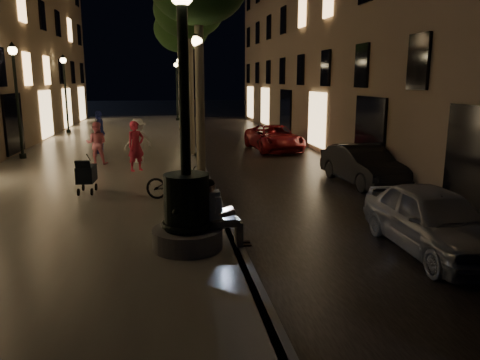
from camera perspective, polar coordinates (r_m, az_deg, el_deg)
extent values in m
plane|color=black|center=(22.25, -5.50, 3.06)|extent=(120.00, 120.00, 0.00)
cube|color=black|center=(22.63, 2.11, 3.29)|extent=(6.00, 45.00, 0.02)
cube|color=slate|center=(22.34, -15.80, 2.95)|extent=(8.00, 45.00, 0.20)
cube|color=#59595B|center=(22.23, -5.50, 3.32)|extent=(0.25, 45.00, 0.20)
cube|color=#78634B|center=(27.69, 16.22, 20.02)|extent=(8.00, 36.00, 15.00)
cylinder|color=#59595B|center=(9.46, -6.40, -7.03)|extent=(1.40, 1.40, 0.40)
cylinder|color=black|center=(9.24, -6.51, -2.64)|extent=(0.90, 0.90, 1.10)
torus|color=black|center=(9.36, -6.44, -5.30)|extent=(1.04, 1.04, 0.10)
torus|color=black|center=(9.15, -6.57, -0.21)|extent=(0.89, 0.89, 0.09)
cylinder|color=black|center=(8.94, -6.84, 10.81)|extent=(0.20, 0.20, 3.20)
cube|color=tan|center=(9.40, -3.08, -5.20)|extent=(0.38, 0.25, 0.19)
cube|color=silver|center=(9.30, -3.49, -3.11)|extent=(0.47, 0.27, 0.60)
sphere|color=tan|center=(9.20, -3.72, -0.78)|extent=(0.22, 0.22, 0.22)
sphere|color=black|center=(9.19, -3.79, -0.53)|extent=(0.22, 0.22, 0.22)
cube|color=tan|center=(9.34, -1.47, -5.30)|extent=(0.48, 0.14, 0.15)
cube|color=tan|center=(9.52, -1.63, -4.96)|extent=(0.48, 0.14, 0.15)
cube|color=tan|center=(9.45, -0.07, -6.66)|extent=(0.14, 0.13, 0.49)
cube|color=tan|center=(9.63, -0.25, -6.31)|extent=(0.14, 0.13, 0.49)
cube|color=black|center=(9.55, 0.56, -7.95)|extent=(0.27, 0.11, 0.03)
cube|color=black|center=(9.72, 0.37, -7.57)|extent=(0.27, 0.11, 0.03)
cube|color=black|center=(9.41, -1.43, -4.63)|extent=(0.25, 0.35, 0.02)
cube|color=black|center=(9.36, -2.45, -4.00)|extent=(0.09, 0.35, 0.23)
cube|color=#B2DDFF|center=(9.36, -2.36, -4.00)|extent=(0.07, 0.32, 0.19)
cylinder|color=#6B604C|center=(14.99, -4.88, 9.07)|extent=(0.28, 0.28, 5.00)
cylinder|color=#6B604C|center=(20.98, -6.02, 10.05)|extent=(0.28, 0.28, 5.10)
ellipsoid|color=black|center=(21.16, -6.25, 19.98)|extent=(3.00, 3.00, 2.40)
cylinder|color=#6B604C|center=(26.96, -6.97, 10.27)|extent=(0.28, 0.28, 4.90)
ellipsoid|color=black|center=(27.09, -7.17, 17.80)|extent=(3.00, 3.00, 2.40)
cylinder|color=#6B604C|center=(32.96, -7.27, 10.85)|extent=(0.28, 0.28, 5.20)
ellipsoid|color=black|center=(33.09, -7.45, 17.27)|extent=(3.00, 3.00, 2.40)
cylinder|color=black|center=(15.31, -4.91, 0.06)|extent=(0.28, 0.28, 0.20)
cylinder|color=black|center=(15.01, -5.06, 7.92)|extent=(0.12, 0.12, 4.40)
sphere|color=#FFD88C|center=(15.01, -5.22, 16.52)|extent=(0.36, 0.36, 0.36)
cone|color=black|center=(15.03, -5.24, 17.47)|extent=(0.30, 0.30, 0.22)
cylinder|color=black|center=(23.18, -6.42, 4.15)|extent=(0.28, 0.28, 0.20)
cylinder|color=black|center=(22.98, -6.54, 9.35)|extent=(0.12, 0.12, 4.40)
sphere|color=#FFD88C|center=(22.98, -6.68, 14.96)|extent=(0.36, 0.36, 0.36)
cone|color=black|center=(23.00, -6.70, 15.58)|extent=(0.30, 0.30, 0.22)
cylinder|color=black|center=(31.11, -7.16, 6.17)|extent=(0.28, 0.28, 0.20)
cylinder|color=black|center=(30.97, -7.27, 10.03)|extent=(0.12, 0.12, 4.40)
sphere|color=#FFD88C|center=(30.97, -7.38, 14.20)|extent=(0.36, 0.36, 0.36)
cone|color=black|center=(30.98, -7.39, 14.66)|extent=(0.30, 0.30, 0.22)
cylinder|color=black|center=(39.07, -7.61, 7.36)|extent=(0.28, 0.28, 0.20)
cylinder|color=black|center=(38.96, -7.69, 10.44)|extent=(0.12, 0.12, 4.40)
sphere|color=#FFD88C|center=(38.96, -7.79, 13.75)|extent=(0.36, 0.36, 0.36)
cone|color=black|center=(38.97, -7.80, 14.12)|extent=(0.30, 0.30, 0.22)
cylinder|color=black|center=(22.01, -24.95, 2.67)|extent=(0.28, 0.28, 0.20)
cylinder|color=black|center=(21.80, -25.44, 8.12)|extent=(0.12, 0.12, 4.40)
sphere|color=#FFD88C|center=(21.81, -26.00, 14.00)|extent=(0.36, 0.36, 0.36)
cone|color=black|center=(21.82, -26.06, 14.66)|extent=(0.30, 0.30, 0.22)
cylinder|color=black|center=(31.67, -20.17, 5.63)|extent=(0.28, 0.28, 0.20)
cylinder|color=black|center=(31.53, -20.45, 9.42)|extent=(0.12, 0.12, 4.40)
sphere|color=#FFD88C|center=(31.53, -20.76, 13.49)|extent=(0.36, 0.36, 0.36)
cone|color=black|center=(31.54, -20.79, 13.95)|extent=(0.30, 0.30, 0.22)
cube|color=black|center=(14.47, -18.22, 0.72)|extent=(0.52, 0.82, 0.48)
cube|color=black|center=(14.06, -18.62, 1.69)|extent=(0.43, 0.20, 0.31)
cylinder|color=black|center=(14.31, -19.10, -1.41)|extent=(0.05, 0.21, 0.21)
cylinder|color=black|center=(14.22, -17.61, -1.39)|extent=(0.05, 0.21, 0.21)
cylinder|color=black|center=(14.91, -18.56, -0.84)|extent=(0.05, 0.21, 0.21)
cylinder|color=black|center=(14.83, -17.13, -0.82)|extent=(0.05, 0.21, 0.21)
cylinder|color=black|center=(14.80, -17.99, 2.65)|extent=(0.06, 0.47, 0.29)
imported|color=#9B9DA2|center=(10.39, 22.54, -4.53)|extent=(1.65, 4.01, 1.36)
imported|color=black|center=(16.33, 14.77, 1.77)|extent=(1.73, 4.14, 1.33)
imported|color=maroon|center=(23.50, 4.16, 5.13)|extent=(2.44, 4.70, 1.26)
imported|color=#D02946|center=(17.52, -12.57, 4.05)|extent=(0.80, 0.74, 1.83)
imported|color=pink|center=(19.29, -17.08, 4.31)|extent=(0.85, 0.68, 1.68)
imported|color=white|center=(19.30, -12.29, 4.72)|extent=(1.33, 1.12, 1.78)
imported|color=#293797|center=(22.22, -16.74, 5.62)|extent=(0.62, 1.19, 1.93)
imported|color=black|center=(13.09, -7.75, -0.43)|extent=(1.88, 1.19, 0.93)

